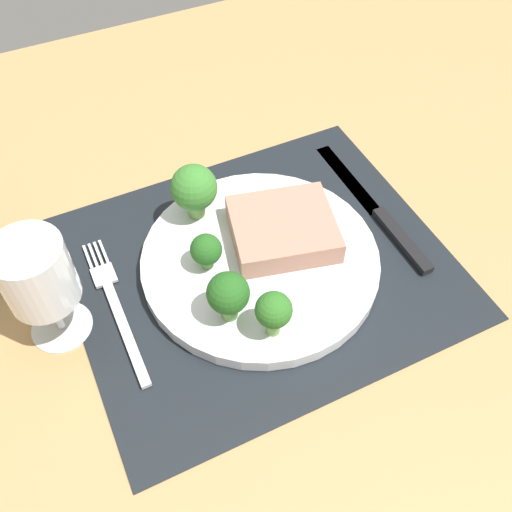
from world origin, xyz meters
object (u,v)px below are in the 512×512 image
Objects in this scene: steak at (283,229)px; fork at (116,306)px; knife at (380,214)px; plate at (260,261)px; wine_glass at (38,279)px.

fork is (-19.18, 0.12, -2.75)cm from steak.
knife is at bearing -3.51° from steak.
steak is (3.35, 1.30, 2.20)cm from plate.
fork is 31.67cm from knife.
steak is at bearing 21.16° from plate.
knife is 38.08cm from wine_glass.
steak is 0.87× the size of wine_glass.
fork is at bearing -2.45° from wine_glass.
knife is (12.48, -0.77, -2.70)cm from steak.
steak is at bearing 179.06° from knife.
wine_glass is (-37.27, 1.13, 7.73)cm from knife.
wine_glass is (-5.61, 0.24, 7.78)cm from fork.
fork is at bearing -179.04° from knife.
knife reaches higher than fork.
wine_glass reaches higher than knife.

